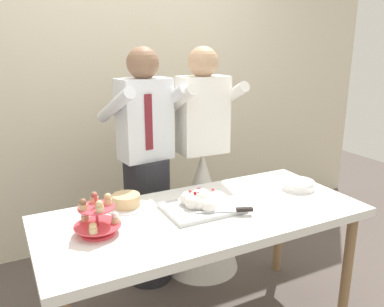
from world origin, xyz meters
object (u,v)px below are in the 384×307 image
object	(u,v)px
person_groom	(147,182)
main_cake_tray	(201,203)
round_cake	(126,202)
dessert_table	(204,224)
cupcake_stand	(97,218)
person_bride	(202,196)
plate_stack	(298,185)

from	to	relation	value
person_groom	main_cake_tray	bearing A→B (deg)	-82.13
main_cake_tray	round_cake	distance (m)	0.43
dessert_table	cupcake_stand	size ratio (longest dim) A/B	7.83
cupcake_stand	person_bride	distance (m)	1.14
round_cake	cupcake_stand	bearing A→B (deg)	-132.35
person_bride	person_groom	bearing A→B (deg)	175.21
cupcake_stand	round_cake	world-z (taller)	cupcake_stand
dessert_table	cupcake_stand	xyz separation A→B (m)	(-0.58, 0.02, 0.16)
main_cake_tray	dessert_table	bearing A→B (deg)	-96.81
plate_stack	round_cake	xyz separation A→B (m)	(-1.07, 0.22, 0.01)
dessert_table	main_cake_tray	size ratio (longest dim) A/B	4.23
dessert_table	person_bride	distance (m)	0.73
main_cake_tray	plate_stack	size ratio (longest dim) A/B	2.03
plate_stack	person_bride	xyz separation A→B (m)	(-0.37, 0.59, -0.22)
cupcake_stand	person_groom	xyz separation A→B (m)	(0.50, 0.65, -0.11)
dessert_table	person_bride	world-z (taller)	person_bride
round_cake	person_bride	xyz separation A→B (m)	(0.70, 0.37, -0.23)
main_cake_tray	person_groom	distance (m)	0.64
dessert_table	main_cake_tray	xyz separation A→B (m)	(0.00, 0.04, 0.12)
person_groom	dessert_table	bearing A→B (deg)	-82.93
plate_stack	person_groom	distance (m)	1.02
round_cake	person_bride	distance (m)	0.82
main_cake_tray	round_cake	xyz separation A→B (m)	(-0.36, 0.22, -0.01)
dessert_table	round_cake	xyz separation A→B (m)	(-0.36, 0.26, 0.11)
cupcake_stand	plate_stack	world-z (taller)	cupcake_stand
dessert_table	cupcake_stand	bearing A→B (deg)	178.51
main_cake_tray	round_cake	bearing A→B (deg)	148.56
dessert_table	round_cake	distance (m)	0.46
plate_stack	person_groom	xyz separation A→B (m)	(-0.80, 0.63, -0.06)
cupcake_stand	plate_stack	bearing A→B (deg)	1.01
dessert_table	plate_stack	size ratio (longest dim) A/B	8.60
dessert_table	person_groom	xyz separation A→B (m)	(-0.08, 0.67, 0.05)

